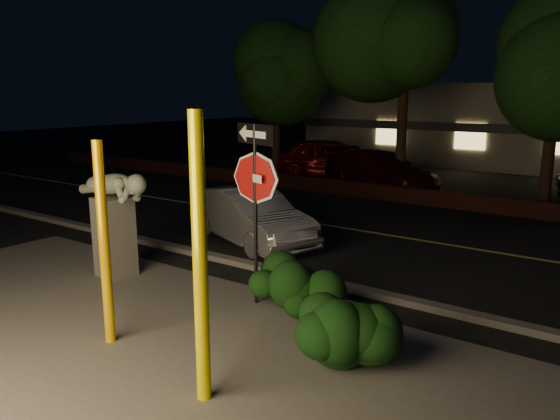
# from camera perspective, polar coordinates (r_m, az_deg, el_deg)

# --- Properties ---
(ground) EXTENTS (90.00, 90.00, 0.00)m
(ground) POSITION_cam_1_polar(r_m,az_deg,el_deg) (16.96, 15.78, -0.52)
(ground) COLOR black
(ground) RESTS_ON ground
(patio) EXTENTS (14.00, 6.00, 0.02)m
(patio) POSITION_cam_1_polar(r_m,az_deg,el_deg) (8.02, -13.11, -14.83)
(patio) COLOR #4C4944
(patio) RESTS_ON ground
(road) EXTENTS (80.00, 8.00, 0.01)m
(road) POSITION_cam_1_polar(r_m,az_deg,el_deg) (14.24, 11.66, -2.69)
(road) COLOR black
(road) RESTS_ON ground
(lane_marking) EXTENTS (80.00, 0.12, 0.00)m
(lane_marking) POSITION_cam_1_polar(r_m,az_deg,el_deg) (14.23, 11.66, -2.64)
(lane_marking) COLOR #B2A047
(lane_marking) RESTS_ON road
(curb) EXTENTS (80.00, 0.25, 0.12)m
(curb) POSITION_cam_1_polar(r_m,az_deg,el_deg) (10.74, 2.69, -7.09)
(curb) COLOR #4C4944
(curb) RESTS_ON ground
(brick_wall) EXTENTS (40.00, 0.35, 0.50)m
(brick_wall) POSITION_cam_1_polar(r_m,az_deg,el_deg) (18.12, 17.22, 1.00)
(brick_wall) COLOR #461C16
(brick_wall) RESTS_ON ground
(parking_lot) EXTENTS (40.00, 12.00, 0.01)m
(parking_lot) POSITION_cam_1_polar(r_m,az_deg,el_deg) (23.57, 21.59, 2.60)
(parking_lot) COLOR black
(parking_lot) RESTS_ON ground
(building) EXTENTS (22.00, 10.20, 4.00)m
(building) POSITION_cam_1_polar(r_m,az_deg,el_deg) (31.15, 25.52, 8.13)
(building) COLOR gray
(building) RESTS_ON ground
(tree_far_a) EXTENTS (4.60, 4.60, 7.43)m
(tree_far_a) POSITION_cam_1_polar(r_m,az_deg,el_deg) (23.05, -0.46, 16.57)
(tree_far_a) COLOR black
(tree_far_a) RESTS_ON ground
(tree_far_b) EXTENTS (5.20, 5.20, 8.41)m
(tree_far_b) POSITION_cam_1_polar(r_m,az_deg,el_deg) (20.60, 13.11, 18.76)
(tree_far_b) COLOR black
(tree_far_b) RESTS_ON ground
(yellow_pole_left) EXTENTS (0.15, 0.15, 2.98)m
(yellow_pole_left) POSITION_cam_1_polar(r_m,az_deg,el_deg) (8.15, -17.90, -3.49)
(yellow_pole_left) COLOR #F0AE03
(yellow_pole_left) RESTS_ON ground
(yellow_pole_right) EXTENTS (0.17, 0.17, 3.44)m
(yellow_pole_right) POSITION_cam_1_polar(r_m,az_deg,el_deg) (6.30, -8.35, -5.43)
(yellow_pole_right) COLOR #F7E000
(yellow_pole_right) RESTS_ON ground
(signpost) EXTENTS (1.01, 0.37, 3.11)m
(signpost) POSITION_cam_1_polar(r_m,az_deg,el_deg) (9.07, -2.62, 3.31)
(signpost) COLOR black
(signpost) RESTS_ON ground
(sculpture) EXTENTS (2.02, 0.73, 2.15)m
(sculpture) POSITION_cam_1_polar(r_m,az_deg,el_deg) (11.13, -16.98, -0.17)
(sculpture) COLOR #4C4944
(sculpture) RESTS_ON ground
(hedge_center) EXTENTS (1.85, 1.19, 0.89)m
(hedge_center) POSITION_cam_1_polar(r_m,az_deg,el_deg) (9.17, 2.02, -8.00)
(hedge_center) COLOR black
(hedge_center) RESTS_ON ground
(hedge_right) EXTENTS (2.01, 1.46, 1.18)m
(hedge_right) POSITION_cam_1_polar(r_m,az_deg,el_deg) (7.56, 4.59, -11.38)
(hedge_right) COLOR black
(hedge_right) RESTS_ON ground
(hedge_far_right) EXTENTS (1.72, 1.34, 1.05)m
(hedge_far_right) POSITION_cam_1_polar(r_m,az_deg,el_deg) (7.43, 5.97, -12.43)
(hedge_far_right) COLOR black
(hedge_far_right) RESTS_ON ground
(silver_sedan) EXTENTS (4.27, 2.76, 1.33)m
(silver_sedan) POSITION_cam_1_polar(r_m,az_deg,el_deg) (13.25, -3.13, -0.63)
(silver_sedan) COLOR silver
(silver_sedan) RESTS_ON ground
(parked_car_red) EXTENTS (5.41, 3.55, 1.71)m
(parked_car_red) POSITION_cam_1_polar(r_m,az_deg,el_deg) (23.38, 5.22, 5.45)
(parked_car_red) COLOR maroon
(parked_car_red) RESTS_ON ground
(parked_car_darkred) EXTENTS (5.42, 3.75, 1.46)m
(parked_car_darkred) POSITION_cam_1_polar(r_m,az_deg,el_deg) (20.82, 10.42, 4.10)
(parked_car_darkred) COLOR #450C0E
(parked_car_darkred) RESTS_ON ground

